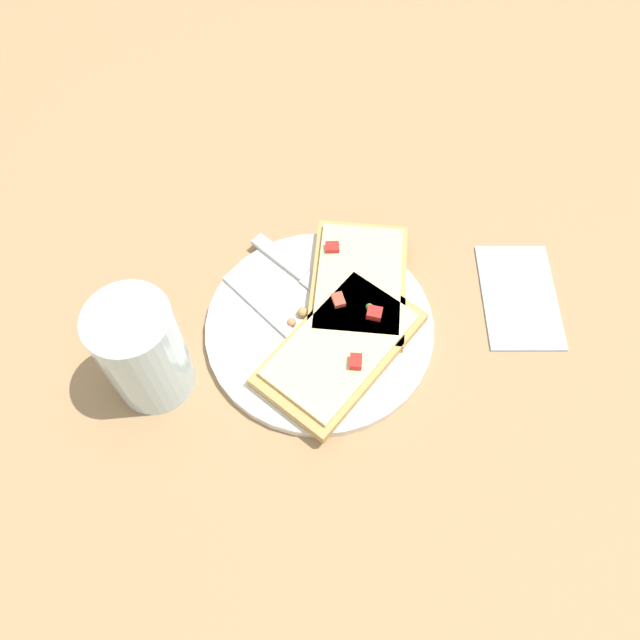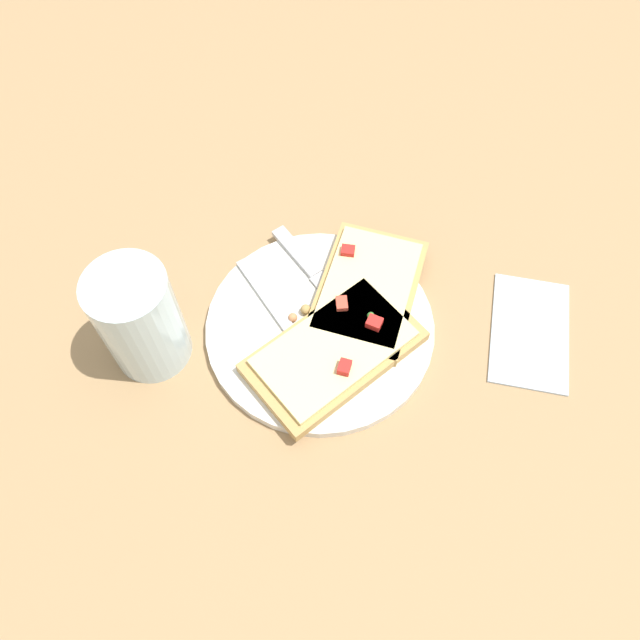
# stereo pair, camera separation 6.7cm
# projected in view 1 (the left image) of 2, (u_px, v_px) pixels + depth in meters

# --- Properties ---
(ground_plane) EXTENTS (4.00, 4.00, 0.00)m
(ground_plane) POSITION_uv_depth(u_px,v_px,m) (320.00, 330.00, 0.69)
(ground_plane) COLOR #9E7A51
(plate) EXTENTS (0.25, 0.25, 0.01)m
(plate) POSITION_uv_depth(u_px,v_px,m) (320.00, 327.00, 0.69)
(plate) COLOR silver
(plate) RESTS_ON ground
(fork) EXTENTS (0.16, 0.15, 0.01)m
(fork) POSITION_uv_depth(u_px,v_px,m) (295.00, 338.00, 0.67)
(fork) COLOR #B7B7BC
(fork) RESTS_ON plate
(knife) EXTENTS (0.15, 0.17, 0.01)m
(knife) POSITION_uv_depth(u_px,v_px,m) (311.00, 280.00, 0.71)
(knife) COLOR #B7B7BC
(knife) RESTS_ON plate
(pizza_slice_main) EXTENTS (0.20, 0.19, 0.03)m
(pizza_slice_main) POSITION_uv_depth(u_px,v_px,m) (341.00, 347.00, 0.66)
(pizza_slice_main) COLOR tan
(pizza_slice_main) RESTS_ON plate
(pizza_slice_corner) EXTENTS (0.17, 0.12, 0.03)m
(pizza_slice_corner) POSITION_uv_depth(u_px,v_px,m) (359.00, 282.00, 0.70)
(pizza_slice_corner) COLOR tan
(pizza_slice_corner) RESTS_ON plate
(crumb_scatter) EXTENTS (0.02, 0.05, 0.01)m
(crumb_scatter) POSITION_uv_depth(u_px,v_px,m) (307.00, 317.00, 0.68)
(crumb_scatter) COLOR tan
(crumb_scatter) RESTS_ON plate
(drinking_glass) EXTENTS (0.08, 0.08, 0.13)m
(drinking_glass) POSITION_uv_depth(u_px,v_px,m) (143.00, 351.00, 0.60)
(drinking_glass) COLOR silver
(drinking_glass) RESTS_ON ground
(napkin) EXTENTS (0.14, 0.08, 0.01)m
(napkin) POSITION_uv_depth(u_px,v_px,m) (520.00, 296.00, 0.71)
(napkin) COLOR silver
(napkin) RESTS_ON ground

